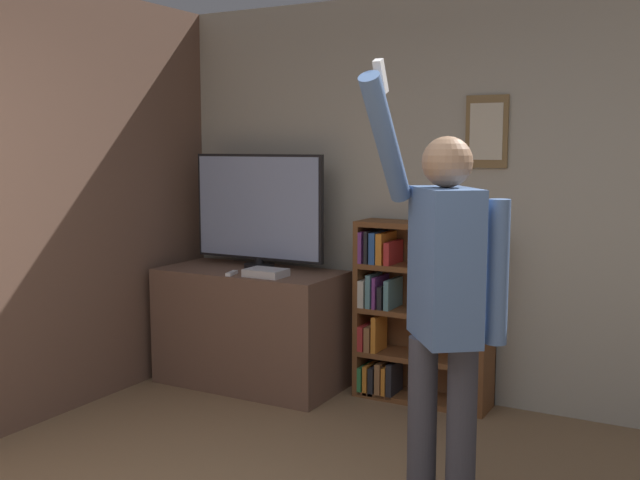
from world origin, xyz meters
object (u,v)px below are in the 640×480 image
(bookshelf, at_px, (412,313))
(person, at_px, (444,298))
(television, at_px, (258,210))
(game_console, at_px, (266,273))

(bookshelf, distance_m, person, 1.81)
(television, relative_size, person, 0.50)
(television, relative_size, bookshelf, 0.86)
(bookshelf, height_order, person, person)
(game_console, distance_m, person, 2.02)
(game_console, distance_m, bookshelf, 1.01)
(television, distance_m, person, 2.39)
(television, bearing_deg, bookshelf, 7.07)
(bookshelf, bearing_deg, game_console, -154.32)
(game_console, relative_size, bookshelf, 0.22)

